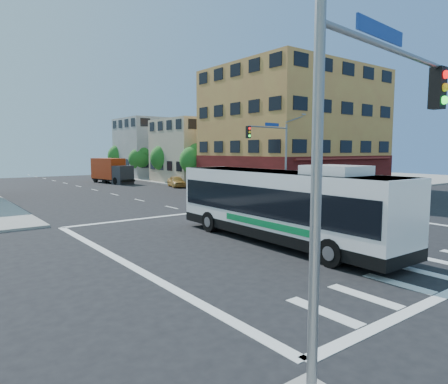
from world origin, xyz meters
TOP-DOWN VIEW (x-y plane):
  - ground at (0.00, 0.00)m, footprint 120.00×120.00m
  - sidewalk_ne at (35.00, 35.00)m, footprint 50.00×50.00m
  - corner_building_ne at (19.99, 18.48)m, footprint 18.10×15.44m
  - building_east_near at (16.98, 33.98)m, footprint 12.06×10.06m
  - building_east_far at (16.98, 47.98)m, footprint 12.06×10.06m
  - signal_mast_ne at (9.08, 10.62)m, footprint 7.91×1.13m
  - signal_mast_sw at (-9.08, -10.64)m, footprint 7.91×1.01m
  - street_tree_a at (11.90, 27.92)m, footprint 3.60×3.60m
  - street_tree_b at (11.90, 35.92)m, footprint 3.80×3.80m
  - street_tree_c at (11.90, 43.92)m, footprint 3.40×3.40m
  - street_tree_d at (11.90, 51.92)m, footprint 4.00×4.00m
  - transit_bus at (-1.87, -1.13)m, footprint 3.19×13.44m
  - box_truck at (5.41, 39.41)m, footprint 3.58×8.02m
  - parked_car at (9.59, 28.57)m, footprint 2.67×4.39m

SIDE VIEW (x-z plane):
  - ground at x=0.00m, z-range 0.00..0.00m
  - sidewalk_ne at x=35.00m, z-range 0.00..0.15m
  - parked_car at x=9.59m, z-range 0.00..1.40m
  - box_truck at x=5.41m, z-range -0.05..3.43m
  - transit_bus at x=-1.87m, z-range -0.04..3.92m
  - street_tree_c at x=11.90m, z-range 0.82..6.11m
  - street_tree_a at x=11.90m, z-range 0.83..6.35m
  - street_tree_b at x=11.90m, z-range 0.85..6.65m
  - street_tree_d at x=11.90m, z-range 0.87..6.90m
  - building_east_near at x=16.98m, z-range 0.01..9.01m
  - signal_mast_ne at x=9.08m, z-range 0.95..9.02m
  - signal_mast_sw at x=-9.08m, z-range 0.95..9.02m
  - building_east_far at x=16.98m, z-range 0.01..10.01m
  - corner_building_ne at x=19.99m, z-range -1.11..12.89m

